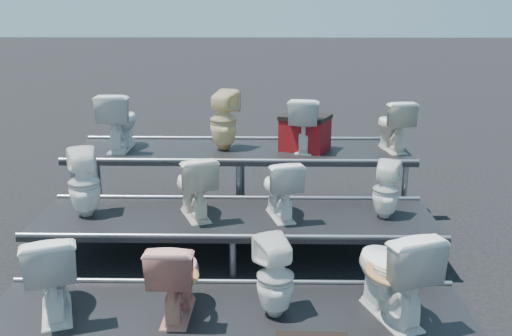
{
  "coord_description": "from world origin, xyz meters",
  "views": [
    {
      "loc": [
        0.32,
        -5.66,
        2.65
      ],
      "look_at": [
        0.22,
        0.1,
        0.97
      ],
      "focal_mm": 40.0,
      "sensor_mm": 36.0,
      "label": 1
    }
  ],
  "objects_px": {
    "toilet_5": "(194,186)",
    "toilet_9": "(224,120)",
    "toilet_0": "(52,272)",
    "toilet_1": "(176,276)",
    "toilet_4": "(84,183)",
    "red_crate": "(305,135)",
    "toilet_7": "(386,190)",
    "toilet_2": "(275,277)",
    "toilet_10": "(306,124)",
    "toilet_8": "(119,121)",
    "toilet_11": "(393,125)",
    "toilet_6": "(280,188)",
    "toilet_3": "(392,271)"
  },
  "relations": [
    {
      "from": "toilet_5",
      "to": "toilet_9",
      "type": "bearing_deg",
      "value": -121.05
    },
    {
      "from": "toilet_0",
      "to": "toilet_5",
      "type": "height_order",
      "value": "toilet_5"
    },
    {
      "from": "toilet_1",
      "to": "toilet_4",
      "type": "relative_size",
      "value": 0.98
    },
    {
      "from": "toilet_5",
      "to": "red_crate",
      "type": "xyz_separation_m",
      "value": [
        1.24,
        1.3,
        0.26
      ]
    },
    {
      "from": "toilet_0",
      "to": "toilet_4",
      "type": "bearing_deg",
      "value": -106.04
    },
    {
      "from": "toilet_7",
      "to": "toilet_9",
      "type": "distance_m",
      "value": 2.26
    },
    {
      "from": "toilet_2",
      "to": "toilet_5",
      "type": "xyz_separation_m",
      "value": [
        -0.83,
        1.3,
        0.39
      ]
    },
    {
      "from": "toilet_10",
      "to": "toilet_5",
      "type": "bearing_deg",
      "value": 58.02
    },
    {
      "from": "toilet_8",
      "to": "toilet_9",
      "type": "relative_size",
      "value": 0.97
    },
    {
      "from": "toilet_2",
      "to": "toilet_4",
      "type": "height_order",
      "value": "toilet_4"
    },
    {
      "from": "toilet_2",
      "to": "toilet_7",
      "type": "xyz_separation_m",
      "value": [
        1.17,
        1.3,
        0.35
      ]
    },
    {
      "from": "toilet_4",
      "to": "toilet_11",
      "type": "height_order",
      "value": "toilet_11"
    },
    {
      "from": "toilet_4",
      "to": "toilet_8",
      "type": "bearing_deg",
      "value": -113.52
    },
    {
      "from": "toilet_0",
      "to": "toilet_5",
      "type": "distance_m",
      "value": 1.72
    },
    {
      "from": "toilet_6",
      "to": "toilet_8",
      "type": "height_order",
      "value": "toilet_8"
    },
    {
      "from": "toilet_4",
      "to": "toilet_8",
      "type": "relative_size",
      "value": 1.01
    },
    {
      "from": "toilet_0",
      "to": "toilet_2",
      "type": "relative_size",
      "value": 1.09
    },
    {
      "from": "toilet_8",
      "to": "toilet_3",
      "type": "bearing_deg",
      "value": 139.54
    },
    {
      "from": "toilet_1",
      "to": "toilet_10",
      "type": "xyz_separation_m",
      "value": [
        1.25,
        2.6,
        0.78
      ]
    },
    {
      "from": "toilet_4",
      "to": "toilet_9",
      "type": "height_order",
      "value": "toilet_9"
    },
    {
      "from": "toilet_4",
      "to": "toilet_9",
      "type": "bearing_deg",
      "value": -157.0
    },
    {
      "from": "toilet_5",
      "to": "toilet_4",
      "type": "bearing_deg",
      "value": -21.33
    },
    {
      "from": "toilet_5",
      "to": "toilet_10",
      "type": "bearing_deg",
      "value": -155.16
    },
    {
      "from": "toilet_6",
      "to": "toilet_9",
      "type": "height_order",
      "value": "toilet_9"
    },
    {
      "from": "toilet_0",
      "to": "toilet_5",
      "type": "relative_size",
      "value": 1.14
    },
    {
      "from": "toilet_7",
      "to": "toilet_10",
      "type": "bearing_deg",
      "value": -37.85
    },
    {
      "from": "toilet_10",
      "to": "red_crate",
      "type": "xyz_separation_m",
      "value": [
        -0.01,
        -0.0,
        -0.14
      ]
    },
    {
      "from": "toilet_0",
      "to": "toilet_9",
      "type": "height_order",
      "value": "toilet_9"
    },
    {
      "from": "toilet_6",
      "to": "toilet_3",
      "type": "bearing_deg",
      "value": 110.34
    },
    {
      "from": "toilet_9",
      "to": "red_crate",
      "type": "xyz_separation_m",
      "value": [
        1.02,
        -0.0,
        -0.18
      ]
    },
    {
      "from": "toilet_2",
      "to": "toilet_11",
      "type": "xyz_separation_m",
      "value": [
        1.5,
        2.6,
        0.77
      ]
    },
    {
      "from": "toilet_5",
      "to": "toilet_8",
      "type": "height_order",
      "value": "toilet_8"
    },
    {
      "from": "toilet_1",
      "to": "toilet_8",
      "type": "bearing_deg",
      "value": -65.66
    },
    {
      "from": "red_crate",
      "to": "toilet_6",
      "type": "bearing_deg",
      "value": -80.78
    },
    {
      "from": "toilet_6",
      "to": "toilet_1",
      "type": "bearing_deg",
      "value": 40.28
    },
    {
      "from": "toilet_1",
      "to": "toilet_7",
      "type": "xyz_separation_m",
      "value": [
        2.01,
        1.3,
        0.35
      ]
    },
    {
      "from": "toilet_4",
      "to": "red_crate",
      "type": "relative_size",
      "value": 1.33
    },
    {
      "from": "toilet_8",
      "to": "toilet_10",
      "type": "height_order",
      "value": "toilet_8"
    },
    {
      "from": "toilet_4",
      "to": "toilet_10",
      "type": "bearing_deg",
      "value": -171.91
    },
    {
      "from": "toilet_6",
      "to": "toilet_8",
      "type": "bearing_deg",
      "value": -48.0
    },
    {
      "from": "toilet_4",
      "to": "toilet_10",
      "type": "distance_m",
      "value": 2.76
    },
    {
      "from": "toilet_2",
      "to": "toilet_8",
      "type": "bearing_deg",
      "value": -77.87
    },
    {
      "from": "toilet_7",
      "to": "toilet_10",
      "type": "xyz_separation_m",
      "value": [
        -0.76,
        1.3,
        0.43
      ]
    },
    {
      "from": "toilet_0",
      "to": "toilet_10",
      "type": "xyz_separation_m",
      "value": [
        2.31,
        2.6,
        0.75
      ]
    },
    {
      "from": "toilet_4",
      "to": "toilet_8",
      "type": "distance_m",
      "value": 1.36
    },
    {
      "from": "toilet_1",
      "to": "toilet_0",
      "type": "bearing_deg",
      "value": 1.82
    },
    {
      "from": "toilet_4",
      "to": "toilet_6",
      "type": "bearing_deg",
      "value": 159.68
    },
    {
      "from": "toilet_5",
      "to": "toilet_10",
      "type": "height_order",
      "value": "toilet_10"
    },
    {
      "from": "toilet_3",
      "to": "red_crate",
      "type": "xyz_separation_m",
      "value": [
        -0.58,
        2.6,
        0.58
      ]
    },
    {
      "from": "toilet_6",
      "to": "toilet_7",
      "type": "distance_m",
      "value": 1.11
    }
  ]
}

